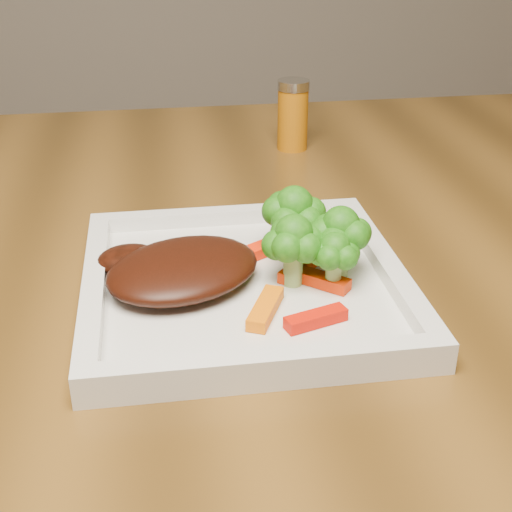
{
  "coord_description": "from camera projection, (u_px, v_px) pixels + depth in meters",
  "views": [
    {
      "loc": [
        -0.3,
        -0.67,
        1.06
      ],
      "look_at": [
        -0.22,
        -0.14,
        0.79
      ],
      "focal_mm": 50.0,
      "sensor_mm": 36.0,
      "label": 1
    }
  ],
  "objects": [
    {
      "name": "broccoli_0",
      "position": [
        294.0,
        221.0,
        0.64
      ],
      "size": [
        0.08,
        0.08,
        0.07
      ],
      "primitive_type": null,
      "rotation": [
        0.0,
        0.0,
        0.24
      ],
      "color": "#106011",
      "rests_on": "plate"
    },
    {
      "name": "carrot_4",
      "position": [
        265.0,
        248.0,
        0.66
      ],
      "size": [
        0.06,
        0.04,
        0.01
      ],
      "primitive_type": "cube",
      "rotation": [
        0.0,
        0.0,
        0.55
      ],
      "color": "#FF2604",
      "rests_on": "plate"
    },
    {
      "name": "carrot_6",
      "position": [
        300.0,
        268.0,
        0.62
      ],
      "size": [
        0.05,
        0.05,
        0.01
      ],
      "primitive_type": "cube",
      "rotation": [
        0.0,
        0.0,
        0.85
      ],
      "color": "#E93103",
      "rests_on": "plate"
    },
    {
      "name": "broccoli_2",
      "position": [
        334.0,
        257.0,
        0.59
      ],
      "size": [
        0.06,
        0.06,
        0.06
      ],
      "primitive_type": null,
      "rotation": [
        0.0,
        0.0,
        0.22
      ],
      "color": "#126F14",
      "rests_on": "plate"
    },
    {
      "name": "carrot_5",
      "position": [
        318.0,
        279.0,
        0.6
      ],
      "size": [
        0.05,
        0.05,
        0.01
      ],
      "primitive_type": "cube",
      "rotation": [
        0.0,
        0.0,
        -0.72
      ],
      "color": "red",
      "rests_on": "plate"
    },
    {
      "name": "plate",
      "position": [
        245.0,
        289.0,
        0.61
      ],
      "size": [
        0.27,
        0.27,
        0.01
      ],
      "primitive_type": "cube",
      "color": "white",
      "rests_on": "dining_table"
    },
    {
      "name": "spice_shaker",
      "position": [
        293.0,
        115.0,
        0.94
      ],
      "size": [
        0.05,
        0.05,
        0.09
      ],
      "primitive_type": "cylinder",
      "rotation": [
        0.0,
        0.0,
        0.16
      ],
      "color": "#AE6009",
      "rests_on": "dining_table"
    },
    {
      "name": "dining_table",
      "position": [
        316.0,
        479.0,
        0.93
      ],
      "size": [
        1.6,
        0.9,
        0.75
      ],
      "primitive_type": null,
      "color": "brown",
      "rests_on": "floor"
    },
    {
      "name": "carrot_2",
      "position": [
        265.0,
        308.0,
        0.56
      ],
      "size": [
        0.04,
        0.06,
        0.01
      ],
      "primitive_type": "cube",
      "rotation": [
        0.0,
        0.0,
        1.14
      ],
      "color": "orange",
      "rests_on": "plate"
    },
    {
      "name": "carrot_0",
      "position": [
        316.0,
        319.0,
        0.55
      ],
      "size": [
        0.05,
        0.03,
        0.01
      ],
      "primitive_type": "cube",
      "rotation": [
        0.0,
        0.0,
        0.31
      ],
      "color": "red",
      "rests_on": "plate"
    },
    {
      "name": "broccoli_3",
      "position": [
        293.0,
        251.0,
        0.59
      ],
      "size": [
        0.07,
        0.07,
        0.06
      ],
      "primitive_type": null,
      "rotation": [
        0.0,
        0.0,
        -0.29
      ],
      "color": "#2F7012",
      "rests_on": "plate"
    },
    {
      "name": "steak",
      "position": [
        183.0,
        269.0,
        0.6
      ],
      "size": [
        0.17,
        0.16,
        0.03
      ],
      "primitive_type": "ellipsoid",
      "rotation": [
        0.0,
        0.0,
        0.48
      ],
      "color": "#361108",
      "rests_on": "plate"
    },
    {
      "name": "broccoli_1",
      "position": [
        340.0,
        242.0,
        0.61
      ],
      "size": [
        0.08,
        0.08,
        0.06
      ],
      "primitive_type": null,
      "rotation": [
        0.0,
        0.0,
        -0.4
      ],
      "color": "#225D0F",
      "rests_on": "plate"
    }
  ]
}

